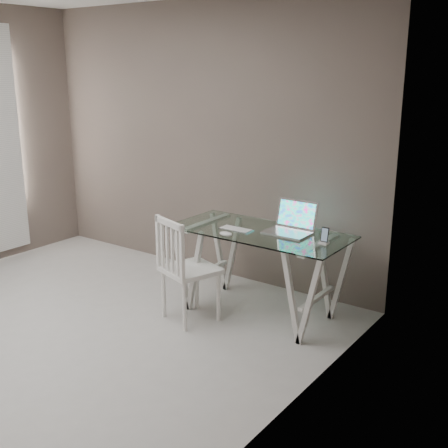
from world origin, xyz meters
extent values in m
plane|color=#AFADA8|center=(0.00, 0.00, 0.00)|extent=(4.50, 4.50, 0.00)
cube|color=#62554D|center=(0.00, 2.25, 1.35)|extent=(4.00, 0.02, 2.70)
cube|color=#62554D|center=(2.00, 0.00, 1.35)|extent=(0.02, 4.50, 2.70)
cube|color=silver|center=(1.10, 1.61, 0.74)|extent=(1.50, 0.70, 0.01)
cube|color=silver|center=(0.55, 1.61, 0.36)|extent=(0.24, 0.62, 0.72)
cube|color=silver|center=(1.65, 1.61, 0.36)|extent=(0.24, 0.62, 0.72)
cube|color=white|center=(0.70, 1.19, 0.44)|extent=(0.52, 0.52, 0.04)
cylinder|color=white|center=(0.49, 1.09, 0.21)|extent=(0.04, 0.04, 0.42)
cylinder|color=white|center=(0.80, 0.98, 0.21)|extent=(0.04, 0.04, 0.42)
cylinder|color=white|center=(0.59, 1.40, 0.21)|extent=(0.04, 0.04, 0.42)
cylinder|color=white|center=(0.91, 1.30, 0.21)|extent=(0.04, 0.04, 0.42)
cube|color=white|center=(0.64, 1.01, 0.67)|extent=(0.40, 0.16, 0.46)
cube|color=silver|center=(1.33, 1.68, 0.75)|extent=(0.37, 0.25, 0.02)
cube|color=#19D899|center=(1.33, 1.83, 0.88)|extent=(0.37, 0.07, 0.24)
cube|color=silver|center=(0.92, 1.53, 0.75)|extent=(0.28, 0.12, 0.01)
ellipsoid|color=silver|center=(0.96, 1.33, 0.76)|extent=(0.12, 0.07, 0.04)
cube|color=white|center=(1.70, 1.60, 0.75)|extent=(0.07, 0.07, 0.02)
cube|color=black|center=(1.70, 1.61, 0.82)|extent=(0.06, 0.03, 0.11)
camera|label=1|loc=(3.49, -2.19, 2.06)|focal=45.00mm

